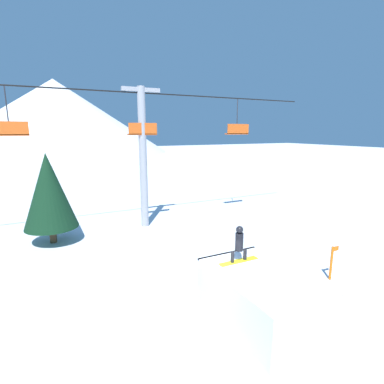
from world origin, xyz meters
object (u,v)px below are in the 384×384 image
object	(u,v)px
snow_ramp	(260,298)
snowboarder	(239,244)
pine_tree_near	(49,191)
trail_marker	(332,262)

from	to	relation	value
snow_ramp	snowboarder	distance (m)	1.87
pine_tree_near	trail_marker	world-z (taller)	pine_tree_near
snowboarder	trail_marker	xyz separation A→B (m)	(4.61, -0.25, -1.53)
snow_ramp	snowboarder	bearing A→B (deg)	95.01
snowboarder	trail_marker	size ratio (longest dim) A/B	1.04
snow_ramp	snowboarder	size ratio (longest dim) A/B	2.62
snowboarder	trail_marker	bearing A→B (deg)	-3.06
snowboarder	trail_marker	world-z (taller)	snowboarder
pine_tree_near	snow_ramp	bearing A→B (deg)	-61.81
trail_marker	pine_tree_near	bearing A→B (deg)	135.93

